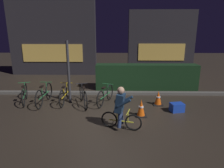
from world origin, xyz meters
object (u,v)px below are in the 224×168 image
Objects in this scene: street_post at (69,72)px; traffic_cone_near at (141,108)px; parked_bike_left_mid at (44,95)px; blue_crate at (177,107)px; parked_bike_leftmost at (25,94)px; cyclist at (121,108)px; traffic_cone_far at (158,98)px; parked_bike_center_left at (65,94)px; parked_bike_center_right at (83,96)px; parked_bike_right_mid at (105,95)px.

street_post is 4.22× the size of traffic_cone_near.
blue_crate is at bearing -97.51° from parked_bike_left_mid.
parked_bike_leftmost is 1.25× the size of cyclist.
traffic_cone_near is at bearing -26.28° from street_post.
traffic_cone_near is 1.36m from blue_crate.
traffic_cone_near is (2.63, -1.30, -0.92)m from street_post.
parked_bike_left_mid is at bearing 171.97° from blue_crate.
street_post is at bearing -105.65° from parked_bike_leftmost.
parked_bike_leftmost is at bearing 164.58° from traffic_cone_near.
traffic_cone_near is 1.03× the size of traffic_cone_far.
street_post is 1.48× the size of parked_bike_center_left.
parked_bike_leftmost reaches higher than parked_bike_center_left.
street_post is 1.53× the size of parked_bike_leftmost.
parked_bike_center_left is 3.57m from traffic_cone_far.
parked_bike_center_right is (0.74, -0.22, 0.02)m from parked_bike_center_left.
street_post is 5.42× the size of blue_crate.
street_post is 4.16m from blue_crate.
traffic_cone_near is at bearing -162.86° from blue_crate.
traffic_cone_near is at bearing -112.30° from parked_bike_center_left.
blue_crate is at bearing -86.97° from parked_bike_right_mid.
blue_crate is (1.30, 0.40, -0.12)m from traffic_cone_near.
parked_bike_leftmost is at bearing 108.62° from parked_bike_right_mid.
parked_bike_right_mid is (3.15, -0.06, -0.01)m from parked_bike_leftmost.
parked_bike_center_left is at bearing -80.14° from parked_bike_left_mid.
parked_bike_leftmost is 1.04× the size of parked_bike_right_mid.
cyclist reaches higher than parked_bike_leftmost.
parked_bike_left_mid reaches higher than parked_bike_right_mid.
parked_bike_leftmost is 1.59m from parked_bike_center_left.
parked_bike_left_mid is at bearing 161.44° from cyclist.
parked_bike_center_right reaches higher than traffic_cone_far.
street_post is 1.37× the size of parked_bike_left_mid.
cyclist is at bearing -145.67° from parked_bike_right_mid.
cyclist reaches higher than parked_bike_center_right.
parked_bike_leftmost is 0.96× the size of parked_bike_center_right.
parked_bike_right_mid is at bearing -87.85° from parked_bike_left_mid.
parked_bike_center_left is at bearing 168.74° from blue_crate.
parked_bike_center_left is at bearing -151.19° from street_post.
parked_bike_center_right is 2.83m from traffic_cone_far.
parked_bike_right_mid is at bearing 163.40° from blue_crate.
cyclist is at bearing -138.11° from parked_bike_leftmost.
street_post is at bearing 153.72° from traffic_cone_near.
traffic_cone_near is at bearing -106.42° from parked_bike_left_mid.
street_post is at bearing 44.05° from parked_bike_center_right.
parked_bike_left_mid is at bearing -117.19° from parked_bike_leftmost.
parked_bike_center_left is (1.59, 0.01, -0.00)m from parked_bike_leftmost.
street_post is 0.87m from parked_bike_center_left.
traffic_cone_near is (2.05, -0.99, -0.08)m from parked_bike_center_right.
parked_bike_leftmost is 2.76× the size of traffic_cone_near.
street_post is 1.06m from parked_bike_center_right.
parked_bike_left_mid is 1.39× the size of cyclist.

